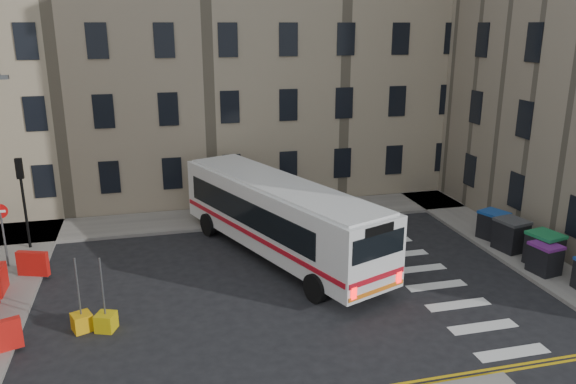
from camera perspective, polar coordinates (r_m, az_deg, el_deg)
name	(u,v)px	position (r m, az deg, el deg)	size (l,w,h in m)	color
ground	(329,283)	(22.38, 4.20, -9.25)	(120.00, 120.00, 0.00)	black
pavement_north	(165,222)	(29.32, -12.41, -3.02)	(36.00, 3.20, 0.15)	slate
pavement_east	(477,228)	(29.41, 18.62, -3.47)	(2.40, 26.00, 0.15)	slate
terrace_north	(133,45)	(34.59, -15.47, 14.21)	(38.30, 10.80, 17.20)	gray
traffic_light_nw	(22,189)	(27.06, -25.39, 0.26)	(0.28, 0.22, 4.10)	black
no_entry_north	(2,222)	(25.52, -27.07, -2.76)	(0.60, 0.08, 3.00)	#595B5E
roadworks_barriers	(2,297)	(22.26, -27.07, -9.48)	(1.66, 6.26, 1.00)	red
bus	(279,215)	(24.16, -0.89, -2.35)	(6.94, 12.19, 3.28)	silver
wheelie_bin_b	(545,258)	(24.88, 24.63, -6.14)	(1.13, 1.25, 1.23)	black
wheelie_bin_c	(544,249)	(25.58, 24.57, -5.30)	(1.36, 1.49, 1.40)	black
wheelie_bin_d	(511,235)	(26.70, 21.70, -4.04)	(1.34, 1.47, 1.41)	black
wheelie_bin_e	(493,225)	(27.83, 20.11, -3.16)	(1.38, 1.47, 1.30)	black
bollard_yellow	(82,322)	(20.27, -20.20, -12.30)	(0.60, 0.60, 0.60)	#D6980B
bollard_chevron	(106,322)	(20.03, -18.00, -12.44)	(0.60, 0.60, 0.60)	#C1A20B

